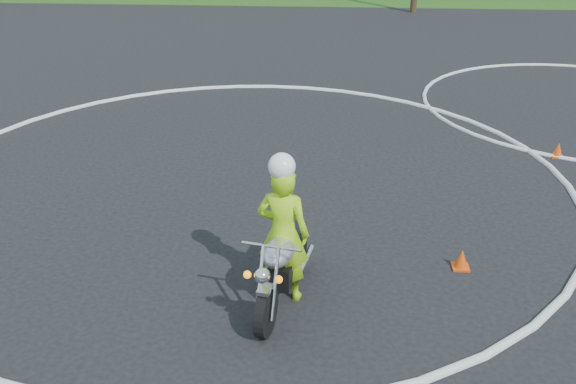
{
  "coord_description": "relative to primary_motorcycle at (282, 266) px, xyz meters",
  "views": [
    {
      "loc": [
        1.69,
        -7.89,
        4.93
      ],
      "look_at": [
        1.1,
        0.12,
        1.1
      ],
      "focal_mm": 40.0,
      "sensor_mm": 36.0,
      "label": 1
    }
  ],
  "objects": [
    {
      "name": "rider_primary_grp",
      "position": [
        0.0,
        0.14,
        0.45
      ],
      "size": [
        0.76,
        0.57,
        2.06
      ],
      "rotation": [
        0.0,
        0.0,
        -0.2
      ],
      "color": "#A2E017",
      "rests_on": "ground"
    },
    {
      "name": "traffic_cones",
      "position": [
        2.76,
        4.1,
        -0.4
      ],
      "size": [
        20.58,
        14.72,
        0.3
      ],
      "color": "#D9460B",
      "rests_on": "ground"
    },
    {
      "name": "course_markings",
      "position": [
        1.07,
        5.27,
        -0.53
      ],
      "size": [
        19.05,
        19.05,
        0.12
      ],
      "color": "silver",
      "rests_on": "ground"
    },
    {
      "name": "ground",
      "position": [
        -1.1,
        0.92,
        -0.54
      ],
      "size": [
        120.0,
        120.0,
        0.0
      ],
      "primitive_type": "plane",
      "color": "black",
      "rests_on": "ground"
    },
    {
      "name": "primary_motorcycle",
      "position": [
        0.0,
        0.0,
        0.0
      ],
      "size": [
        0.84,
        2.1,
        1.11
      ],
      "rotation": [
        0.0,
        0.0,
        -0.2
      ],
      "color": "black",
      "rests_on": "ground"
    }
  ]
}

